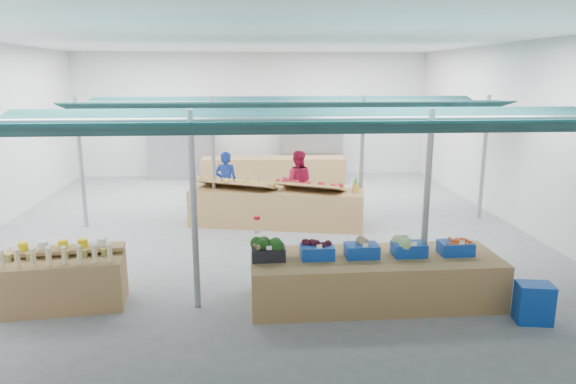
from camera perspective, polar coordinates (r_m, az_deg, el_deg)
name	(u,v)px	position (r m, az deg, el deg)	size (l,w,h in m)	color
floor	(258,228)	(11.89, -3.38, -4.06)	(13.00, 13.00, 0.00)	slate
hall	(255,109)	(12.83, -3.68, 9.24)	(13.00, 13.00, 13.00)	silver
pole_grid	(298,164)	(9.80, 1.09, 3.18)	(10.00, 4.60, 3.00)	gray
awnings	(298,112)	(9.68, 1.11, 8.83)	(9.50, 7.08, 0.30)	black
back_shelving_left	(179,149)	(17.69, -11.99, 4.66)	(2.00, 0.50, 2.00)	#B23F33
back_shelving_right	(312,148)	(17.68, 2.68, 4.92)	(2.00, 0.50, 2.00)	#B23F33
bottle_shelf	(66,280)	(8.62, -23.45, -8.93)	(1.80, 1.22, 1.05)	olive
veg_counter	(374,279)	(8.21, 9.54, -9.49)	(3.82, 1.27, 0.74)	olive
fruit_counter	(276,208)	(11.99, -1.29, -1.74)	(4.02, 0.96, 0.86)	olive
far_counter	(273,170)	(16.76, -1.62, 2.46)	(4.60, 0.92, 0.83)	olive
crate_stack	(534,303)	(8.27, 25.63, -11.06)	(0.49, 0.34, 0.58)	#0D3997
vendor_left	(226,183)	(12.97, -6.88, 1.00)	(0.59, 0.39, 1.61)	navy
vendor_right	(298,182)	(13.02, 1.06, 1.13)	(0.78, 0.61, 1.61)	#AC153C
crate_broccoli	(268,249)	(7.78, -2.19, -6.40)	(0.50, 0.40, 0.35)	black
crate_beets	(317,250)	(7.86, 3.26, -6.42)	(0.50, 0.40, 0.29)	#0D3997
crate_celeriac	(362,248)	(7.97, 8.20, -6.15)	(0.50, 0.40, 0.31)	#0D3997
crate_cabbage	(409,246)	(8.16, 13.31, -5.81)	(0.50, 0.40, 0.35)	#0D3997
crate_carrots	(455,247)	(8.44, 18.11, -5.84)	(0.50, 0.40, 0.29)	#0D3997
sparrow	(257,247)	(7.62, -3.42, -6.13)	(0.12, 0.09, 0.11)	brown
pole_ribbon	(257,219)	(8.73, -3.48, -3.02)	(0.12, 0.12, 0.28)	red
apple_heap_yellow	(235,182)	(11.95, -5.92, 1.08)	(2.02, 1.44, 0.27)	#997247
apple_heap_red	(311,185)	(11.66, 2.57, 0.83)	(1.66, 1.27, 0.27)	#997247
pineapple	(356,185)	(11.61, 7.52, 0.76)	(0.14, 0.14, 0.39)	#8C6019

